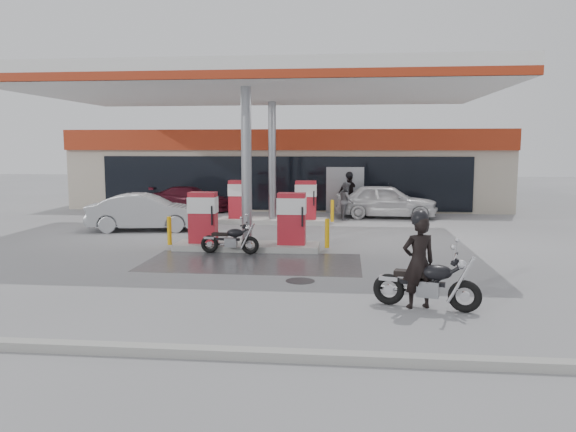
% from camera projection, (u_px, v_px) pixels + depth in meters
% --- Properties ---
extents(ground, '(90.00, 90.00, 0.00)m').
position_uv_depth(ground, '(235.00, 262.00, 15.62)').
color(ground, gray).
rests_on(ground, ground).
extents(wet_patch, '(6.00, 3.00, 0.00)m').
position_uv_depth(wet_patch, '(252.00, 262.00, 15.57)').
color(wet_patch, '#4C4C4F').
rests_on(wet_patch, ground).
extents(drain_cover, '(0.70, 0.70, 0.01)m').
position_uv_depth(drain_cover, '(300.00, 281.00, 13.44)').
color(drain_cover, '#38383A').
rests_on(drain_cover, ground).
extents(kerb, '(28.00, 0.25, 0.15)m').
position_uv_depth(kerb, '(145.00, 350.00, 8.70)').
color(kerb, gray).
rests_on(kerb, ground).
extents(store_building, '(22.00, 8.22, 4.00)m').
position_uv_depth(store_building, '(291.00, 168.00, 31.09)').
color(store_building, '#B5A898').
rests_on(store_building, ground).
extents(canopy, '(16.00, 10.02, 5.51)m').
position_uv_depth(canopy, '(261.00, 87.00, 19.89)').
color(canopy, silver).
rests_on(canopy, ground).
extents(pump_island_near, '(5.14, 1.30, 1.78)m').
position_uv_depth(pump_island_near, '(247.00, 227.00, 17.50)').
color(pump_island_near, '#9E9E99').
rests_on(pump_island_near, ground).
extents(pump_island_far, '(5.14, 1.30, 1.78)m').
position_uv_depth(pump_island_far, '(272.00, 206.00, 23.42)').
color(pump_island_far, '#9E9E99').
rests_on(pump_island_far, ground).
extents(main_motorcycle, '(2.09, 0.99, 1.09)m').
position_uv_depth(main_motorcycle, '(428.00, 285.00, 11.10)').
color(main_motorcycle, black).
rests_on(main_motorcycle, ground).
extents(biker_main, '(0.77, 0.62, 1.85)m').
position_uv_depth(biker_main, '(419.00, 262.00, 11.12)').
color(biker_main, black).
rests_on(biker_main, ground).
extents(parked_motorcycle, '(1.80, 0.69, 0.92)m').
position_uv_depth(parked_motorcycle, '(231.00, 240.00, 16.79)').
color(parked_motorcycle, black).
rests_on(parked_motorcycle, ground).
extents(sedan_white, '(4.57, 2.06, 1.52)m').
position_uv_depth(sedan_white, '(386.00, 201.00, 25.09)').
color(sedan_white, silver).
rests_on(sedan_white, ground).
extents(attendant, '(0.64, 0.82, 1.65)m').
position_uv_depth(attendant, '(347.00, 201.00, 24.45)').
color(attendant, '#5A5A5F').
rests_on(attendant, ground).
extents(hatchback_silver, '(4.45, 2.15, 1.41)m').
position_uv_depth(hatchback_silver, '(146.00, 212.00, 21.36)').
color(hatchback_silver, '#9EA1A6').
rests_on(hatchback_silver, ground).
extents(parked_car_left, '(4.45, 2.52, 1.22)m').
position_uv_depth(parked_car_left, '(193.00, 198.00, 27.85)').
color(parked_car_left, '#460F1B').
rests_on(parked_car_left, ground).
extents(biker_walking, '(1.19, 0.87, 1.87)m').
position_uv_depth(biker_walking, '(349.00, 194.00, 26.81)').
color(biker_walking, black).
rests_on(biker_walking, ground).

